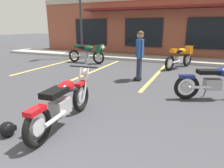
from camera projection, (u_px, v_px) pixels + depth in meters
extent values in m
plane|color=#3D3D42|center=(122.00, 111.00, 4.44)|extent=(80.00, 80.00, 0.00)
cube|color=#A8A59E|center=(170.00, 60.00, 10.99)|extent=(22.00, 1.80, 0.14)
cube|color=brown|center=(180.00, 27.00, 14.09)|extent=(18.36, 5.69, 3.63)
cube|color=black|center=(91.00, 32.00, 13.72)|extent=(2.35, 0.06, 1.70)
cube|color=black|center=(143.00, 33.00, 12.33)|extent=(2.35, 0.06, 1.70)
cube|color=black|center=(209.00, 33.00, 10.94)|extent=(2.35, 0.06, 1.70)
cube|color=maroon|center=(175.00, 7.00, 10.89)|extent=(11.02, 0.90, 0.12)
cube|color=#DBCC4C|center=(51.00, 65.00, 9.76)|extent=(0.12, 4.80, 0.01)
cube|color=#DBCC4C|center=(98.00, 69.00, 8.79)|extent=(0.12, 4.80, 0.01)
cube|color=#DBCC4C|center=(156.00, 75.00, 7.82)|extent=(0.12, 4.80, 0.01)
torus|color=black|center=(38.00, 127.00, 3.08)|extent=(0.15, 0.65, 0.64)
cylinder|color=#B7B7BC|center=(38.00, 127.00, 3.08)|extent=(0.08, 0.29, 0.29)
torus|color=black|center=(81.00, 97.00, 4.39)|extent=(0.15, 0.65, 0.64)
cylinder|color=#B7B7BC|center=(81.00, 97.00, 4.39)|extent=(0.08, 0.29, 0.29)
cylinder|color=silver|center=(79.00, 81.00, 4.42)|extent=(0.07, 0.33, 0.66)
cylinder|color=silver|center=(86.00, 82.00, 4.37)|extent=(0.07, 0.33, 0.66)
cylinder|color=black|center=(83.00, 67.00, 4.38)|extent=(0.66, 0.09, 0.03)
sphere|color=silver|center=(85.00, 72.00, 4.49)|extent=(0.18, 0.18, 0.17)
cube|color=#B70F14|center=(81.00, 83.00, 4.35)|extent=(0.17, 0.37, 0.06)
cube|color=#9E9EA3|center=(61.00, 107.00, 3.64)|extent=(0.27, 0.42, 0.28)
cylinder|color=silver|center=(56.00, 119.00, 3.27)|extent=(0.11, 0.55, 0.07)
cylinder|color=black|center=(66.00, 91.00, 3.76)|extent=(0.14, 0.94, 0.26)
ellipsoid|color=#B70F14|center=(66.00, 87.00, 3.75)|extent=(0.30, 0.50, 0.22)
cube|color=black|center=(55.00, 93.00, 3.43)|extent=(0.32, 0.54, 0.10)
cube|color=#B70F14|center=(35.00, 111.00, 2.99)|extent=(0.19, 0.37, 0.08)
cylinder|color=black|center=(51.00, 120.00, 3.70)|extent=(0.14, 0.03, 0.29)
torus|color=black|center=(74.00, 56.00, 10.57)|extent=(0.64, 0.10, 0.64)
cylinder|color=#B7B7BC|center=(74.00, 56.00, 10.57)|extent=(0.29, 0.06, 0.29)
torus|color=black|center=(98.00, 57.00, 10.03)|extent=(0.64, 0.10, 0.64)
cylinder|color=#B7B7BC|center=(98.00, 57.00, 10.03)|extent=(0.29, 0.06, 0.29)
cylinder|color=silver|center=(101.00, 51.00, 9.98)|extent=(0.33, 0.04, 0.66)
cylinder|color=silver|center=(99.00, 51.00, 9.82)|extent=(0.33, 0.04, 0.66)
cylinder|color=black|center=(102.00, 45.00, 9.78)|extent=(0.03, 0.66, 0.03)
sphere|color=silver|center=(103.00, 48.00, 9.79)|extent=(0.17, 0.17, 0.17)
cube|color=#0F4C2D|center=(99.00, 51.00, 9.93)|extent=(0.36, 0.14, 0.06)
cube|color=#9E9EA3|center=(85.00, 55.00, 10.31)|extent=(0.40, 0.24, 0.28)
cylinder|color=silver|center=(77.00, 56.00, 10.34)|extent=(0.55, 0.07, 0.07)
cylinder|color=black|center=(88.00, 51.00, 10.17)|extent=(0.94, 0.06, 0.26)
ellipsoid|color=#0F4C2D|center=(88.00, 48.00, 10.12)|extent=(0.52, 0.30, 0.26)
cube|color=#0F4C2D|center=(99.00, 49.00, 9.89)|extent=(0.24, 0.28, 0.36)
cube|color=black|center=(83.00, 47.00, 10.24)|extent=(0.40, 0.24, 0.10)
cube|color=#0F4C2D|center=(78.00, 46.00, 10.35)|extent=(0.32, 0.20, 0.16)
cylinder|color=black|center=(85.00, 59.00, 10.57)|extent=(0.02, 0.13, 0.29)
torus|color=black|center=(170.00, 63.00, 8.49)|extent=(0.37, 0.62, 0.64)
cylinder|color=#B7B7BC|center=(170.00, 63.00, 8.49)|extent=(0.18, 0.29, 0.29)
torus|color=black|center=(187.00, 60.00, 9.40)|extent=(0.37, 0.62, 0.64)
cylinder|color=#B7B7BC|center=(187.00, 60.00, 9.40)|extent=(0.18, 0.29, 0.29)
cylinder|color=silver|center=(187.00, 52.00, 9.44)|extent=(0.18, 0.31, 0.66)
cylinder|color=silver|center=(191.00, 53.00, 9.31)|extent=(0.18, 0.31, 0.66)
cylinder|color=black|center=(191.00, 45.00, 9.34)|extent=(0.61, 0.32, 0.03)
sphere|color=silver|center=(191.00, 48.00, 9.43)|extent=(0.23, 0.23, 0.17)
cube|color=orange|center=(188.00, 53.00, 9.34)|extent=(0.28, 0.39, 0.06)
cube|color=#9E9EA3|center=(178.00, 60.00, 8.87)|extent=(0.39, 0.46, 0.28)
cylinder|color=silver|center=(176.00, 62.00, 8.55)|extent=(0.30, 0.53, 0.07)
cylinder|color=black|center=(181.00, 54.00, 8.93)|extent=(0.46, 0.87, 0.26)
ellipsoid|color=orange|center=(182.00, 51.00, 8.93)|extent=(0.50, 0.60, 0.26)
cube|color=orange|center=(189.00, 50.00, 9.31)|extent=(0.36, 0.34, 0.36)
cube|color=black|center=(178.00, 51.00, 8.71)|extent=(0.39, 0.46, 0.10)
cube|color=orange|center=(174.00, 51.00, 8.51)|extent=(0.32, 0.38, 0.16)
cylinder|color=black|center=(173.00, 65.00, 9.03)|extent=(0.13, 0.08, 0.29)
torus|color=black|center=(187.00, 87.00, 5.11)|extent=(0.63, 0.34, 0.64)
cylinder|color=#B7B7BC|center=(187.00, 87.00, 5.11)|extent=(0.29, 0.17, 0.29)
cube|color=#9E9EA3|center=(212.00, 84.00, 5.08)|extent=(0.46, 0.37, 0.28)
cylinder|color=silver|center=(200.00, 87.00, 4.96)|extent=(0.53, 0.28, 0.07)
cylinder|color=black|center=(222.00, 75.00, 5.01)|extent=(0.89, 0.42, 0.26)
ellipsoid|color=navy|center=(223.00, 72.00, 4.99)|extent=(0.54, 0.42, 0.22)
cube|color=black|center=(208.00, 72.00, 5.00)|extent=(0.59, 0.46, 0.10)
cube|color=navy|center=(187.00, 76.00, 5.03)|extent=(0.39, 0.29, 0.08)
cylinder|color=black|center=(205.00, 92.00, 5.33)|extent=(0.07, 0.13, 0.29)
cube|color=black|center=(137.00, 80.00, 6.93)|extent=(0.25, 0.13, 0.08)
cube|color=black|center=(138.00, 78.00, 7.12)|extent=(0.25, 0.13, 0.08)
cylinder|color=#232842|center=(139.00, 68.00, 6.80)|extent=(0.17, 0.17, 0.80)
cylinder|color=#232842|center=(140.00, 67.00, 6.99)|extent=(0.17, 0.17, 0.80)
cube|color=#23478C|center=(140.00, 48.00, 6.72)|extent=(0.26, 0.40, 0.56)
cylinder|color=#23478C|center=(139.00, 50.00, 6.50)|extent=(0.11, 0.11, 0.58)
cylinder|color=#23478C|center=(141.00, 48.00, 6.96)|extent=(0.11, 0.11, 0.58)
sphere|color=#A07556|center=(140.00, 36.00, 6.61)|extent=(0.24, 0.24, 0.22)
sphere|color=brown|center=(141.00, 34.00, 6.59)|extent=(0.23, 0.23, 0.21)
sphere|color=black|center=(7.00, 129.00, 3.40)|extent=(0.26, 0.26, 0.26)
cube|color=black|center=(12.00, 127.00, 3.50)|extent=(0.18, 0.03, 0.09)
cylinder|color=#2D2D33|center=(81.00, 16.00, 11.22)|extent=(0.12, 0.12, 4.79)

